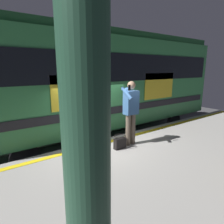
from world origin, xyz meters
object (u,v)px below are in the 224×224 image
passenger (131,108)px  handbag (120,142)px  train_carriage (100,79)px  station_column (85,79)px

passenger → handbag: 1.00m
train_carriage → station_column: 6.58m
handbag → station_column: bearing=47.9°
handbag → station_column: station_column is taller
train_carriage → passenger: 2.85m
train_carriage → handbag: size_ratio=27.38×
passenger → handbag: passenger is taller
passenger → station_column: (2.91, 2.81, 1.01)m
handbag → train_carriage: bearing=-112.4°
passenger → handbag: size_ratio=4.93×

